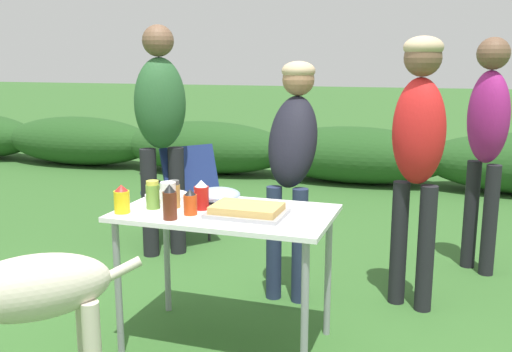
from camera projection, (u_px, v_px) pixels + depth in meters
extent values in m
plane|color=#336028|center=(227.00, 343.00, 3.09)|extent=(60.00, 60.00, 0.00)
ellipsoid|color=#234C1E|center=(79.00, 141.00, 8.30)|extent=(2.40, 0.90, 0.70)
ellipsoid|color=#234C1E|center=(206.00, 147.00, 7.68)|extent=(2.40, 0.90, 0.70)
ellipsoid|color=#234C1E|center=(354.00, 155.00, 7.06)|extent=(2.40, 0.90, 0.70)
cube|color=white|center=(226.00, 213.00, 2.94)|extent=(1.10, 0.64, 0.02)
cylinder|color=gray|center=(118.00, 288.00, 2.92)|extent=(0.04, 0.04, 0.71)
cylinder|color=gray|center=(305.00, 314.00, 2.61)|extent=(0.04, 0.04, 0.71)
cylinder|color=gray|center=(167.00, 254.00, 3.42)|extent=(0.04, 0.04, 0.71)
cylinder|color=gray|center=(328.00, 273.00, 3.12)|extent=(0.04, 0.04, 0.71)
cube|color=#9E9EA3|center=(247.00, 214.00, 2.84)|extent=(0.38, 0.26, 0.02)
cube|color=tan|center=(247.00, 208.00, 2.84)|extent=(0.34, 0.23, 0.04)
cylinder|color=white|center=(167.00, 197.00, 3.18)|extent=(0.24, 0.24, 0.03)
ellipsoid|color=#99B2CC|center=(218.00, 195.00, 3.13)|extent=(0.24, 0.24, 0.07)
cylinder|color=white|center=(168.00, 197.00, 2.92)|extent=(0.08, 0.08, 0.15)
cylinder|color=red|center=(201.00, 198.00, 2.96)|extent=(0.08, 0.08, 0.12)
cone|color=white|center=(201.00, 183.00, 2.94)|extent=(0.07, 0.07, 0.03)
cylinder|color=#B2893D|center=(174.00, 196.00, 2.99)|extent=(0.06, 0.06, 0.12)
cylinder|color=#4C4C4C|center=(174.00, 182.00, 2.98)|extent=(0.06, 0.06, 0.02)
cylinder|color=#CC4214|center=(190.00, 205.00, 2.86)|extent=(0.07, 0.07, 0.10)
cone|color=black|center=(190.00, 192.00, 2.84)|extent=(0.06, 0.06, 0.03)
cylinder|color=yellow|center=(122.00, 202.00, 2.89)|extent=(0.08, 0.08, 0.11)
cone|color=red|center=(121.00, 188.00, 2.87)|extent=(0.07, 0.07, 0.03)
cylinder|color=#562314|center=(170.00, 206.00, 2.77)|extent=(0.07, 0.07, 0.14)
cone|color=black|center=(169.00, 188.00, 2.75)|extent=(0.06, 0.06, 0.04)
cylinder|color=olive|center=(153.00, 197.00, 2.97)|extent=(0.07, 0.07, 0.13)
cylinder|color=#D1CC47|center=(152.00, 183.00, 2.96)|extent=(0.06, 0.06, 0.02)
cylinder|color=#232D4C|center=(274.00, 243.00, 3.61)|extent=(0.10, 0.10, 0.73)
cylinder|color=#232D4C|center=(300.00, 246.00, 3.55)|extent=(0.10, 0.10, 0.73)
ellipsoid|color=black|center=(293.00, 141.00, 3.55)|extent=(0.31, 0.43, 0.63)
sphere|color=#936B4C|center=(298.00, 80.00, 3.58)|extent=(0.20, 0.20, 0.20)
ellipsoid|color=tan|center=(299.00, 71.00, 3.57)|extent=(0.21, 0.21, 0.12)
cylinder|color=black|center=(471.00, 215.00, 4.15)|extent=(0.10, 0.10, 0.79)
cylinder|color=black|center=(490.00, 221.00, 4.00)|extent=(0.10, 0.10, 0.79)
ellipsoid|color=#931E70|center=(488.00, 117.00, 3.93)|extent=(0.39, 0.39, 0.64)
sphere|color=brown|center=(494.00, 53.00, 3.85)|extent=(0.22, 0.22, 0.22)
cylinder|color=black|center=(399.00, 243.00, 3.53)|extent=(0.10, 0.10, 0.78)
cylinder|color=black|center=(426.00, 249.00, 3.42)|extent=(0.10, 0.10, 0.78)
ellipsoid|color=red|center=(419.00, 131.00, 3.33)|extent=(0.38, 0.33, 0.63)
sphere|color=brown|center=(423.00, 58.00, 3.25)|extent=(0.22, 0.22, 0.22)
ellipsoid|color=tan|center=(423.00, 47.00, 3.24)|extent=(0.23, 0.23, 0.13)
cylinder|color=black|center=(150.00, 203.00, 4.39)|extent=(0.12, 0.12, 0.84)
cylinder|color=black|center=(177.00, 201.00, 4.46)|extent=(0.12, 0.12, 0.84)
ellipsoid|color=#28562D|center=(160.00, 103.00, 4.27)|extent=(0.48, 0.45, 0.68)
sphere|color=brown|center=(158.00, 41.00, 4.18)|extent=(0.23, 0.23, 0.23)
cylinder|color=beige|center=(93.00, 352.00, 2.53)|extent=(0.08, 0.08, 0.47)
cylinder|color=beige|center=(86.00, 334.00, 2.69)|extent=(0.08, 0.08, 0.47)
ellipsoid|color=beige|center=(34.00, 287.00, 2.46)|extent=(0.67, 0.66, 0.29)
cylinder|color=beige|center=(120.00, 271.00, 2.61)|extent=(0.18, 0.18, 0.11)
cube|color=navy|center=(176.00, 195.00, 4.81)|extent=(0.65, 0.65, 0.03)
cube|color=navy|center=(191.00, 174.00, 4.53)|extent=(0.41, 0.46, 0.44)
cylinder|color=black|center=(165.00, 227.00, 4.58)|extent=(0.02, 0.02, 0.38)
cylinder|color=black|center=(209.00, 219.00, 4.79)|extent=(0.02, 0.02, 0.38)
cylinder|color=black|center=(146.00, 215.00, 4.90)|extent=(0.02, 0.02, 0.38)
cylinder|color=black|center=(188.00, 209.00, 5.12)|extent=(0.02, 0.02, 0.38)
cylinder|color=black|center=(150.00, 178.00, 4.65)|extent=(0.34, 0.28, 0.02)
cylinder|color=black|center=(200.00, 172.00, 4.89)|extent=(0.34, 0.28, 0.02)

